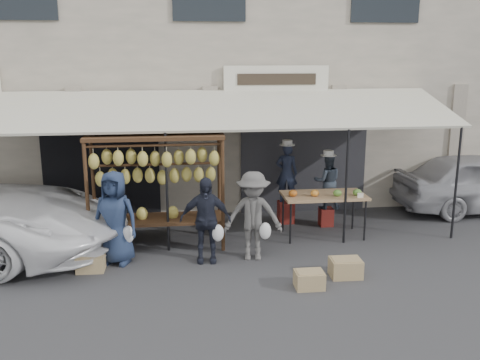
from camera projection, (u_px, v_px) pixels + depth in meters
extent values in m
plane|color=#2D2D30|center=(226.00, 271.00, 9.38)|extent=(90.00, 90.00, 0.00)
cube|color=#BAAC99|center=(203.00, 61.00, 14.84)|extent=(24.00, 6.00, 7.00)
cube|color=#232328|center=(304.00, 160.00, 12.69)|extent=(3.00, 0.10, 2.50)
cube|color=black|center=(101.00, 165.00, 12.13)|extent=(2.60, 0.10, 2.50)
cube|color=silver|center=(276.00, 79.00, 12.11)|extent=(2.40, 0.10, 0.60)
cube|color=beige|center=(214.00, 109.00, 10.99)|extent=(10.00, 2.34, 0.63)
cylinder|color=black|center=(167.00, 193.00, 10.10)|extent=(0.05, 0.05, 2.30)
cylinder|color=black|center=(346.00, 187.00, 10.52)|extent=(0.05, 0.05, 2.30)
cylinder|color=black|center=(456.00, 184.00, 10.79)|extent=(0.05, 0.05, 2.30)
cylinder|color=#382112|center=(87.00, 200.00, 9.81)|extent=(0.07, 0.07, 2.20)
cylinder|color=#382112|center=(223.00, 195.00, 10.11)|extent=(0.07, 0.07, 2.20)
cylinder|color=#382112|center=(94.00, 189.00, 10.58)|extent=(0.07, 0.07, 2.20)
cylinder|color=#382112|center=(219.00, 185.00, 10.88)|extent=(0.07, 0.07, 2.20)
cube|color=#382112|center=(155.00, 136.00, 10.09)|extent=(2.60, 0.90, 0.07)
cylinder|color=#382112|center=(154.00, 145.00, 9.78)|extent=(2.50, 0.05, 0.05)
cylinder|color=#382112|center=(155.00, 139.00, 10.46)|extent=(2.50, 0.05, 0.05)
cylinder|color=#382112|center=(156.00, 164.00, 10.22)|extent=(2.50, 0.05, 0.05)
cube|color=#382112|center=(158.00, 219.00, 10.47)|extent=(2.50, 0.80, 0.05)
ellipsoid|color=#CFBD54|center=(94.00, 161.00, 9.71)|extent=(0.20, 0.18, 0.30)
ellipsoid|color=#CFBD54|center=(107.00, 157.00, 9.87)|extent=(0.20, 0.18, 0.30)
ellipsoid|color=#CFBD54|center=(118.00, 158.00, 9.75)|extent=(0.20, 0.18, 0.30)
ellipsoid|color=#CFBD54|center=(131.00, 156.00, 9.93)|extent=(0.20, 0.18, 0.30)
ellipsoid|color=#CFBD54|center=(143.00, 159.00, 9.81)|extent=(0.20, 0.18, 0.30)
ellipsoid|color=#CFBD54|center=(155.00, 159.00, 9.99)|extent=(0.20, 0.18, 0.30)
ellipsoid|color=#CFBD54|center=(167.00, 160.00, 9.87)|extent=(0.20, 0.18, 0.30)
ellipsoid|color=#CFBD54|center=(179.00, 157.00, 10.04)|extent=(0.20, 0.18, 0.30)
ellipsoid|color=#CFBD54|center=(191.00, 157.00, 9.91)|extent=(0.20, 0.18, 0.30)
ellipsoid|color=#CFBD54|center=(202.00, 155.00, 10.08)|extent=(0.20, 0.18, 0.30)
ellipsoid|color=#CFBD54|center=(214.00, 158.00, 9.97)|extent=(0.20, 0.18, 0.30)
ellipsoid|color=#CFBD54|center=(100.00, 179.00, 10.15)|extent=(0.20, 0.18, 0.30)
ellipsoid|color=#CFBD54|center=(113.00, 176.00, 10.17)|extent=(0.20, 0.18, 0.30)
ellipsoid|color=#CFBD54|center=(125.00, 177.00, 10.20)|extent=(0.20, 0.18, 0.30)
ellipsoid|color=#CFBD54|center=(138.00, 175.00, 10.22)|extent=(0.20, 0.18, 0.30)
ellipsoid|color=#CFBD54|center=(150.00, 176.00, 10.26)|extent=(0.20, 0.18, 0.30)
ellipsoid|color=#CFBD54|center=(162.00, 177.00, 10.29)|extent=(0.20, 0.18, 0.30)
ellipsoid|color=#CFBD54|center=(174.00, 176.00, 10.31)|extent=(0.20, 0.18, 0.30)
ellipsoid|color=#CFBD54|center=(187.00, 174.00, 10.34)|extent=(0.20, 0.18, 0.30)
ellipsoid|color=#CFBD54|center=(199.00, 175.00, 10.37)|extent=(0.20, 0.18, 0.30)
ellipsoid|color=#CFBD54|center=(211.00, 174.00, 10.40)|extent=(0.20, 0.18, 0.30)
cube|color=#9F7E57|center=(324.00, 195.00, 10.97)|extent=(1.70, 0.90, 0.05)
cylinder|color=black|center=(290.00, 223.00, 10.63)|extent=(0.04, 0.04, 0.85)
cylinder|color=black|center=(365.00, 220.00, 10.81)|extent=(0.04, 0.04, 0.85)
cylinder|color=black|center=(283.00, 213.00, 11.34)|extent=(0.04, 0.04, 0.85)
cylinder|color=black|center=(353.00, 210.00, 11.53)|extent=(0.04, 0.04, 0.85)
ellipsoid|color=#B25919|center=(293.00, 193.00, 10.77)|extent=(0.18, 0.14, 0.14)
ellipsoid|color=orange|center=(315.00, 193.00, 10.79)|extent=(0.18, 0.14, 0.14)
ellipsoid|color=#598C33|center=(337.00, 193.00, 10.80)|extent=(0.18, 0.14, 0.14)
ellipsoid|color=#598C33|center=(357.00, 192.00, 10.85)|extent=(0.18, 0.14, 0.14)
imported|color=#1D2337|center=(287.00, 173.00, 11.80)|extent=(0.55, 0.44, 1.33)
imported|color=#2F3846|center=(327.00, 181.00, 11.62)|extent=(0.64, 0.53, 1.21)
imported|color=#1F2C49|center=(115.00, 218.00, 9.56)|extent=(0.96, 0.77, 1.71)
imported|color=#1F222F|center=(205.00, 220.00, 9.65)|extent=(0.96, 0.46, 1.58)
imported|color=#53514F|center=(253.00, 216.00, 9.75)|extent=(1.14, 0.75, 1.66)
cube|color=maroon|center=(286.00, 212.00, 12.01)|extent=(0.42, 0.42, 0.48)
cube|color=maroon|center=(326.00, 217.00, 11.80)|extent=(0.33, 0.33, 0.40)
cube|color=tan|center=(309.00, 280.00, 8.68)|extent=(0.46, 0.35, 0.28)
cube|color=tan|center=(346.00, 268.00, 9.11)|extent=(0.53, 0.41, 0.31)
cube|color=tan|center=(91.00, 263.00, 9.36)|extent=(0.48, 0.37, 0.28)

